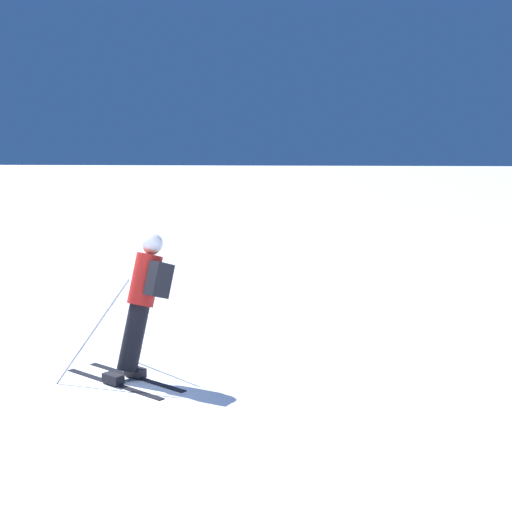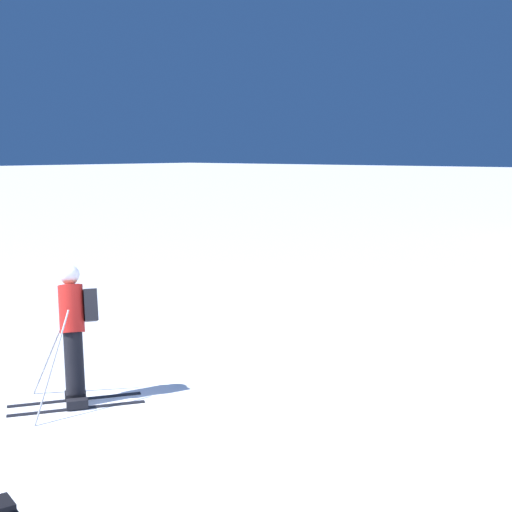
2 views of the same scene
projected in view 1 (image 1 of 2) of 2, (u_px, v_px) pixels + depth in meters
The scene contains 2 objects.
ground_plane at pixel (96, 409), 8.07m from camera, with size 300.00×300.00×0.00m, color white.
skier at pixel (143, 297), 9.12m from camera, with size 1.51×1.76×1.89m.
Camera 1 is at (7.40, 2.88, 2.87)m, focal length 50.00 mm.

